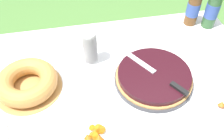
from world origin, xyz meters
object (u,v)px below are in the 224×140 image
bundt_cake (27,82)px  cider_bottle_amber (194,5)px  cider_bottle_green (213,7)px  berry_tart (154,77)px  cup_stack (90,48)px  serving_knife (160,75)px  snack_plate_near (97,132)px

bundt_cake → cider_bottle_amber: bearing=19.5°
cider_bottle_green → cider_bottle_amber: cider_bottle_green is taller
berry_tart → cider_bottle_amber: cider_bottle_amber is taller
berry_tart → cider_bottle_amber: 0.55m
berry_tart → bundt_cake: 0.60m
cup_stack → bundt_cake: bearing=-158.4°
bundt_cake → cider_bottle_green: cider_bottle_green is taller
serving_knife → berry_tart: bearing=-0.0°
bundt_cake → cider_bottle_amber: (0.95, 0.34, 0.08)m
berry_tart → bundt_cake: (-0.59, 0.07, 0.02)m
serving_knife → cider_bottle_amber: 0.55m
berry_tart → serving_knife: serving_knife is taller
snack_plate_near → serving_knife: bearing=32.2°
berry_tart → snack_plate_near: snack_plate_near is taller
berry_tart → snack_plate_near: size_ratio=1.97×
cider_bottle_green → cider_bottle_amber: size_ratio=1.06×
bundt_cake → cup_stack: bearing=21.6°
serving_knife → cider_bottle_green: (0.44, 0.38, 0.07)m
cider_bottle_green → cider_bottle_amber: (-0.09, 0.05, -0.01)m
bundt_cake → cider_bottle_green: 1.09m
bundt_cake → serving_knife: bearing=-8.8°
cup_stack → cider_bottle_amber: (0.64, 0.21, 0.03)m
berry_tart → cider_bottle_green: bearing=38.4°
berry_tart → cider_bottle_green: size_ratio=1.09×
berry_tart → serving_knife: (0.02, -0.02, 0.04)m
cider_bottle_green → cider_bottle_amber: bearing=154.5°
cup_stack → berry_tart: bearing=-34.9°
serving_knife → snack_plate_near: size_ratio=1.71×
bundt_cake → snack_plate_near: 0.41m
snack_plate_near → berry_tart: bearing=36.5°
cup_stack → snack_plate_near: 0.43m
berry_tart → cider_bottle_green: cider_bottle_green is taller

